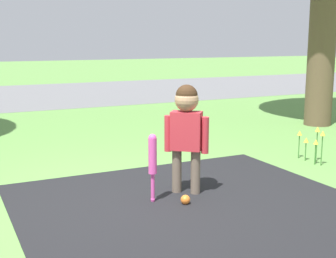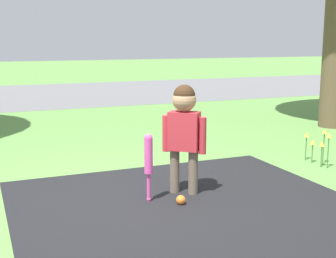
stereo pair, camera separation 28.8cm
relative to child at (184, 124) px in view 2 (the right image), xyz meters
The scene contains 6 objects.
ground_plane 0.89m from the child, behind, with size 60.00×60.00×0.00m, color #5B8C42.
street_strip 9.09m from the child, 93.57° to the left, with size 40.00×6.00×0.01m.
child is the anchor object (origin of this frame).
baseball_bat 0.49m from the child, 166.94° to the right, with size 0.08×0.08×0.64m.
sports_ball 0.72m from the child, 118.98° to the right, with size 0.09×0.09×0.09m.
flower_bed 1.99m from the child, 10.57° to the left, with size 0.17×0.45×0.43m.
Camera 2 is at (-1.24, -4.00, 1.47)m, focal length 50.00 mm.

